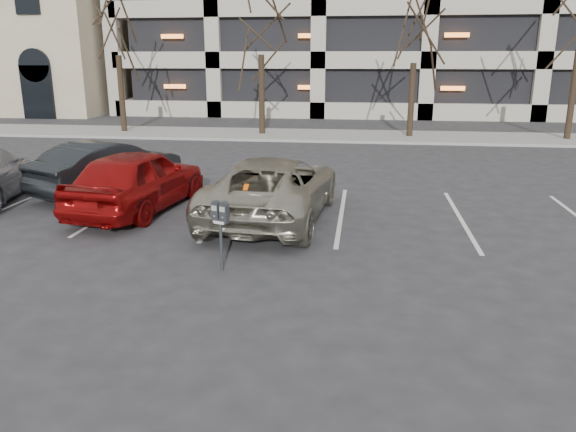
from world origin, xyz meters
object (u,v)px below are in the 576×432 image
Objects in this scene: tree_c at (416,15)px; tree_a at (115,5)px; suv_silver at (273,188)px; tree_b at (261,2)px; parking_meter at (220,219)px; car_red at (138,180)px; car_dark at (108,167)px.

tree_a is at bearing 180.00° from tree_c.
suv_silver is at bearing -106.30° from tree_c.
tree_b is at bearing 180.00° from tree_c.
parking_meter is at bearing -61.91° from tree_a.
tree_c is 1.39× the size of suv_silver.
tree_c is at bearing -111.23° from car_red.
tree_c is 15.62m from suv_silver.
tree_c is at bearing 0.00° from tree_a.
tree_a is 1.53× the size of suv_silver.
parking_meter is at bearing 88.10° from suv_silver.
car_red is at bearing -118.41° from tree_c.
car_red is at bearing 150.01° from parking_meter.
tree_a reaches higher than car_dark.
parking_meter is at bearing -104.43° from tree_c.
car_red is (-0.57, -14.00, -5.30)m from tree_b.
parking_meter is 3.44m from suv_silver.
tree_a is 1.82× the size of car_red.
tree_b is 18.58m from parking_meter.
parking_meter is 0.28× the size of car_dark.
parking_meter is 0.27× the size of car_red.
car_dark is at bearing -99.93° from tree_b.
car_red reaches higher than car_dark.
car_dark is (-2.14, -12.24, -5.35)m from tree_b.
tree_a is 18.13m from suv_silver.
tree_a is 1.10× the size of tree_c.
tree_b reaches higher than tree_a.
suv_silver is (-4.18, -14.28, -4.75)m from tree_c.
tree_c is 1.72× the size of car_dark.
tree_c reaches higher than suv_silver.
suv_silver is 5.37m from car_dark.
tree_c reaches higher than parking_meter.
tree_b is (7.00, 0.00, 0.05)m from tree_a.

